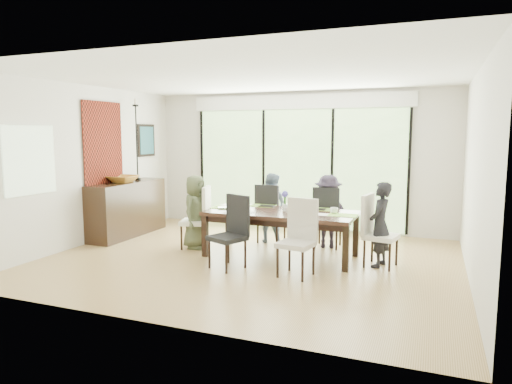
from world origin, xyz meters
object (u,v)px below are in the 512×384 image
(laptop, at_px, (228,208))
(table_top, at_px, (281,213))
(person_far_left, at_px, (271,208))
(person_far_right, at_px, (328,211))
(chair_left_end, at_px, (194,217))
(chair_far_left, at_px, (271,213))
(person_right_end, at_px, (380,225))
(chair_right_end, at_px, (381,231))
(chair_near_left, at_px, (227,232))
(sideboard, at_px, (127,209))
(chair_near_right, at_px, (296,238))
(vase, at_px, (285,207))
(chair_far_right, at_px, (328,216))
(cup_b, at_px, (288,210))
(cup_a, at_px, (242,204))
(bowl, at_px, (123,179))
(person_left_end, at_px, (195,212))
(cup_c, at_px, (334,211))

(laptop, bearing_deg, table_top, -18.13)
(person_far_left, xyz_separation_m, person_far_right, (1.00, 0.00, 0.00))
(chair_left_end, bearing_deg, laptop, 66.01)
(chair_far_left, distance_m, person_right_end, 2.11)
(chair_right_end, distance_m, chair_far_left, 2.13)
(chair_near_left, bearing_deg, person_right_end, 46.91)
(chair_near_left, distance_m, sideboard, 2.90)
(chair_near_right, bearing_deg, chair_left_end, 165.18)
(laptop, bearing_deg, vase, -15.37)
(chair_far_right, xyz_separation_m, cup_b, (-0.40, -0.95, 0.23))
(sideboard, bearing_deg, person_far_left, 9.67)
(vase, relative_size, laptop, 0.36)
(chair_left_end, distance_m, laptop, 0.69)
(chair_left_end, xyz_separation_m, cup_a, (0.80, 0.15, 0.23))
(chair_near_right, distance_m, person_far_left, 1.95)
(table_top, bearing_deg, person_right_end, 0.00)
(person_far_right, distance_m, vase, 0.94)
(vase, height_order, bowl, bowl)
(person_left_end, height_order, cup_c, person_left_end)
(chair_right_end, xyz_separation_m, chair_near_right, (-1.00, -0.87, 0.00))
(person_far_left, distance_m, vase, 0.94)
(person_right_end, relative_size, person_far_left, 1.00)
(chair_far_left, height_order, cup_a, chair_far_left)
(chair_right_end, relative_size, person_left_end, 0.85)
(vase, bearing_deg, person_far_right, 57.34)
(table_top, bearing_deg, chair_far_right, 57.09)
(chair_far_right, distance_m, vase, 0.97)
(person_left_end, relative_size, vase, 10.75)
(person_right_end, distance_m, vase, 1.44)
(vase, xyz_separation_m, cup_c, (0.75, 0.05, -0.01))
(chair_far_left, distance_m, cup_c, 1.48)
(chair_far_left, bearing_deg, cup_b, 126.11)
(person_right_end, bearing_deg, vase, -81.88)
(cup_c, bearing_deg, vase, -176.19)
(table_top, distance_m, chair_right_end, 1.51)
(chair_right_end, xyz_separation_m, vase, (-1.45, 0.05, 0.24))
(table_top, height_order, person_left_end, person_left_end)
(cup_c, bearing_deg, person_left_end, -177.49)
(chair_far_right, relative_size, person_far_right, 0.85)
(chair_right_end, xyz_separation_m, person_right_end, (-0.02, 0.00, 0.09))
(person_far_left, height_order, person_far_right, same)
(chair_near_right, bearing_deg, cup_b, 123.14)
(vase, xyz_separation_m, cup_a, (-0.75, 0.10, -0.01))
(chair_near_right, bearing_deg, chair_far_right, 97.03)
(chair_right_end, height_order, sideboard, chair_right_end)
(table_top, height_order, chair_left_end, chair_left_end)
(chair_near_right, distance_m, sideboard, 3.83)
(chair_near_right, xyz_separation_m, person_far_left, (-0.95, 1.70, 0.09))
(table_top, relative_size, chair_near_left, 2.18)
(cup_b, bearing_deg, chair_near_left, -130.17)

